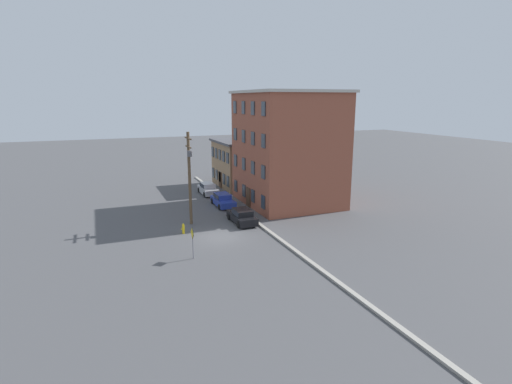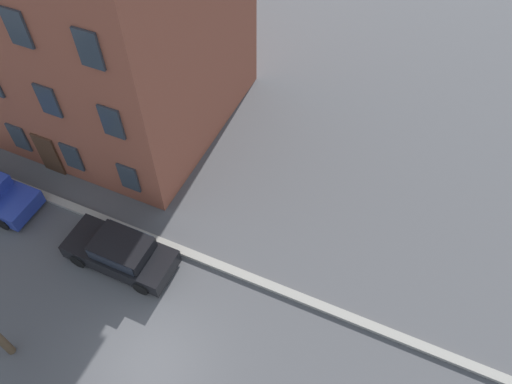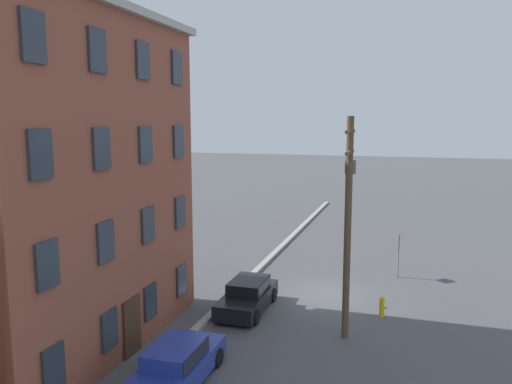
{
  "view_description": "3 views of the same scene",
  "coord_description": "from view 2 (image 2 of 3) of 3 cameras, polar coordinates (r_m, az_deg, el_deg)",
  "views": [
    {
      "loc": [
        32.3,
        -9.67,
        11.9
      ],
      "look_at": [
        0.69,
        3.09,
        3.98
      ],
      "focal_mm": 28.0,
      "sensor_mm": 36.0,
      "label": 1
    },
    {
      "loc": [
        5.78,
        -3.99,
        17.37
      ],
      "look_at": [
        1.61,
        5.34,
        4.44
      ],
      "focal_mm": 35.0,
      "sensor_mm": 36.0,
      "label": 2
    },
    {
      "loc": [
        -24.38,
        -3.81,
        8.82
      ],
      "look_at": [
        -1.05,
        3.42,
        5.27
      ],
      "focal_mm": 35.0,
      "sensor_mm": 36.0,
      "label": 3
    }
  ],
  "objects": [
    {
      "name": "car_black",
      "position": [
        20.19,
        -15.17,
        -6.59
      ],
      "size": [
        4.4,
        1.92,
        1.43
      ],
      "color": "black",
      "rests_on": "ground_plane"
    },
    {
      "name": "ground_plane",
      "position": [
        18.74,
        -11.88,
        -18.88
      ],
      "size": [
        200.0,
        200.0,
        0.0
      ],
      "primitive_type": "plane",
      "color": "#4C4C4F"
    },
    {
      "name": "kerb_strip",
      "position": [
        20.11,
        -5.23,
        -7.98
      ],
      "size": [
        56.0,
        0.36,
        0.16
      ],
      "primitive_type": "cube",
      "color": "#9E998E",
      "rests_on": "ground_plane"
    }
  ]
}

